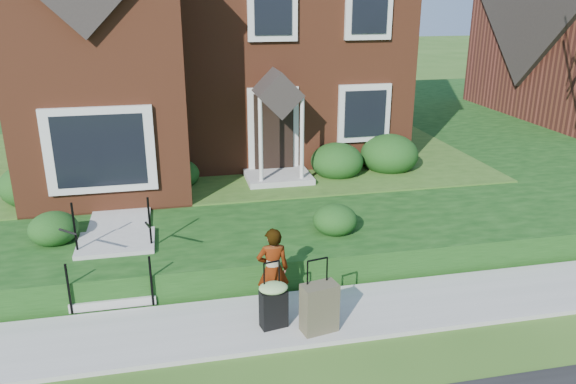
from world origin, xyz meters
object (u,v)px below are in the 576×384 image
object	(u,v)px
woman	(273,270)
suitcase_olive	(319,308)
front_steps	(115,261)
suitcase_black	(274,302)

from	to	relation	value
woman	suitcase_olive	size ratio (longest dim) A/B	1.22
suitcase_olive	front_steps	bearing A→B (deg)	132.78
suitcase_black	suitcase_olive	size ratio (longest dim) A/B	0.92
front_steps	suitcase_olive	bearing A→B (deg)	-35.93
front_steps	suitcase_olive	world-z (taller)	front_steps
woman	suitcase_black	xyz separation A→B (m)	(-0.09, -0.50, -0.30)
woman	suitcase_olive	distance (m)	1.01
suitcase_olive	woman	bearing A→B (deg)	116.13
suitcase_black	suitcase_olive	world-z (taller)	suitcase_olive
front_steps	suitcase_olive	xyz separation A→B (m)	(3.19, -2.31, 0.00)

